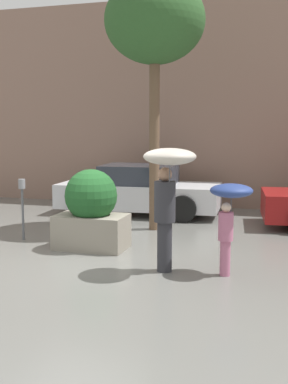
{
  "coord_description": "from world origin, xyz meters",
  "views": [
    {
      "loc": [
        3.28,
        -7.54,
        2.36
      ],
      "look_at": [
        0.58,
        1.6,
        1.05
      ],
      "focal_mm": 45.0,
      "sensor_mm": 36.0,
      "label": 1
    }
  ],
  "objects": [
    {
      "name": "planter_box",
      "position": [
        -0.28,
        0.92,
        0.75
      ],
      "size": [
        1.36,
        1.01,
        1.55
      ],
      "color": "gray",
      "rests_on": "ground"
    },
    {
      "name": "building_facade",
      "position": [
        0.0,
        6.5,
        3.0
      ],
      "size": [
        18.0,
        0.3,
        6.0
      ],
      "color": "#8C6B5B",
      "rests_on": "ground"
    },
    {
      "name": "person_adult",
      "position": [
        1.5,
        -0.19,
        1.48
      ],
      "size": [
        0.83,
        0.83,
        2.02
      ],
      "rotation": [
        0.0,
        0.0,
        -0.84
      ],
      "color": "#2D2D33",
      "rests_on": "ground"
    },
    {
      "name": "parking_meter",
      "position": [
        -1.93,
        1.19,
        0.92
      ],
      "size": [
        0.14,
        0.14,
        1.28
      ],
      "color": "#595B60",
      "rests_on": "ground"
    },
    {
      "name": "street_tree",
      "position": [
        0.43,
        2.94,
        4.58
      ],
      "size": [
        2.2,
        2.2,
        5.57
      ],
      "color": "brown",
      "rests_on": "ground"
    },
    {
      "name": "parked_car_near",
      "position": [
        -0.48,
        4.75,
        0.62
      ],
      "size": [
        4.37,
        2.11,
        1.33
      ],
      "rotation": [
        0.0,
        0.0,
        1.62
      ],
      "color": "silver",
      "rests_on": "ground"
    },
    {
      "name": "ground_plane",
      "position": [
        0.0,
        0.0,
        0.0
      ],
      "size": [
        40.0,
        40.0,
        0.0
      ],
      "primitive_type": "plane",
      "color": "slate"
    },
    {
      "name": "person_child",
      "position": [
        2.46,
        -0.01,
        1.13
      ],
      "size": [
        0.68,
        0.68,
        1.46
      ],
      "rotation": [
        0.0,
        0.0,
        0.93
      ],
      "color": "#B76684",
      "rests_on": "ground"
    }
  ]
}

